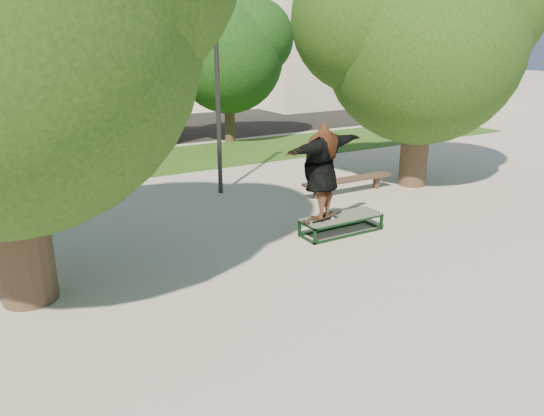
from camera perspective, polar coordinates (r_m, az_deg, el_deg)
ground at (r=9.67m, az=1.86°, el=-6.28°), size 120.00×120.00×0.00m
grass_strip at (r=18.32m, az=-11.59°, el=5.03°), size 30.00×4.00×0.02m
asphalt_strip at (r=24.24m, az=-19.04°, el=7.48°), size 40.00×8.00×0.01m
tree_right at (r=14.99m, az=15.57°, el=17.76°), size 6.24×5.33×6.51m
bg_tree_mid at (r=19.86m, az=-20.86°, el=16.91°), size 5.76×4.92×6.24m
bg_tree_right at (r=21.12m, az=-5.00°, el=16.50°), size 5.04×4.31×5.43m
lamppost at (r=13.73m, az=-5.93°, el=14.39°), size 0.25×0.15×6.11m
side_building at (r=37.21m, az=7.45°, el=17.74°), size 15.00×10.00×8.00m
grind_box at (r=11.30m, az=7.46°, el=-1.76°), size 1.80×0.60×0.38m
skater_rig at (r=10.62m, az=5.30°, el=3.98°), size 2.47×1.36×2.02m
bench at (r=14.19m, az=8.17°, el=2.92°), size 2.69×0.40×0.41m
car_dark at (r=22.96m, az=-25.11°, el=7.85°), size 1.62×3.95×1.27m
car_grey at (r=21.46m, az=-21.26°, el=7.91°), size 2.95×5.31×1.40m
car_silver_b at (r=24.71m, az=-18.30°, el=9.37°), size 2.89×5.12×1.40m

